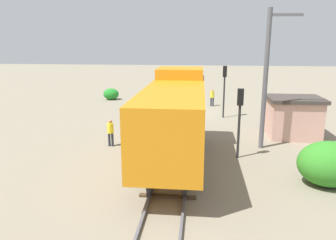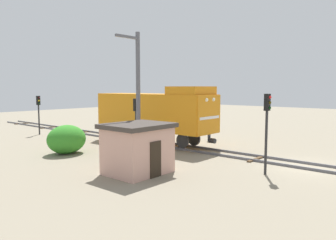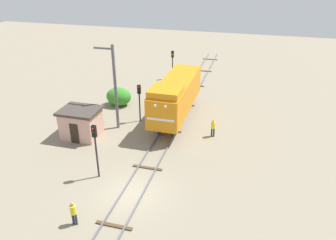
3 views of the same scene
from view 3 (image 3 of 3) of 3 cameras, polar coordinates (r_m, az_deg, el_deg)
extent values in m
plane|color=gray|center=(23.75, -6.15, -12.63)|extent=(116.88, 116.88, 0.00)
cube|color=#595960|center=(23.93, -7.80, -12.15)|extent=(0.10, 77.92, 0.16)
cube|color=#595960|center=(23.49, -4.48, -12.80)|extent=(0.10, 77.92, 0.16)
cube|color=#4C3823|center=(21.50, -9.39, -17.68)|extent=(2.40, 0.24, 0.09)
cube|color=#4C3823|center=(26.16, -3.60, -8.29)|extent=(2.40, 0.24, 0.09)
cube|color=#4C3823|center=(31.47, 0.17, -1.84)|extent=(2.40, 0.24, 0.09)
cube|color=#4C3823|center=(37.16, 2.79, 2.69)|extent=(2.40, 0.24, 0.09)
cube|color=#4C3823|center=(43.08, 4.72, 6.00)|extent=(2.40, 0.24, 0.09)
cube|color=#4C3823|center=(49.14, 6.19, 8.50)|extent=(2.40, 0.24, 0.09)
cube|color=#4C3823|center=(55.31, 7.35, 10.44)|extent=(2.40, 0.24, 0.09)
cube|color=orange|center=(32.85, 1.47, 4.51)|extent=(2.90, 11.00, 2.90)
cube|color=orange|center=(28.70, -0.38, 4.99)|extent=(2.75, 2.80, 0.60)
cube|color=orange|center=(27.94, -1.28, 0.46)|extent=(2.84, 0.10, 2.84)
cube|color=white|center=(27.99, -1.30, 0.06)|extent=(2.46, 0.06, 0.20)
sphere|color=white|center=(27.56, -2.23, 2.59)|extent=(0.28, 0.28, 0.28)
sphere|color=white|center=(27.32, -0.43, 2.39)|extent=(0.28, 0.28, 0.28)
cylinder|color=#262628|center=(28.54, -1.42, -3.14)|extent=(0.36, 0.50, 0.36)
cylinder|color=#262628|center=(30.60, -1.56, -1.31)|extent=(0.18, 1.10, 1.10)
cylinder|color=#262628|center=(30.26, 1.06, -1.64)|extent=(0.18, 1.10, 1.10)
cylinder|color=#262628|center=(37.09, 1.74, 3.78)|extent=(0.18, 1.10, 1.10)
cylinder|color=#262628|center=(36.80, 3.92, 3.55)|extent=(0.18, 1.10, 1.10)
cylinder|color=#262628|center=(24.59, -12.36, -5.47)|extent=(0.14, 0.14, 4.35)
cube|color=black|center=(23.75, -12.76, -1.92)|extent=(0.32, 0.24, 0.90)
sphere|color=red|center=(23.52, -12.97, -1.50)|extent=(0.16, 0.16, 0.16)
sphere|color=#3C3306|center=(23.65, -12.91, -2.10)|extent=(0.16, 0.16, 0.16)
sphere|color=black|center=(23.78, -12.84, -2.69)|extent=(0.16, 0.16, 0.16)
cylinder|color=#262628|center=(32.74, -4.97, 2.89)|extent=(0.14, 0.14, 3.89)
cube|color=black|center=(32.19, -5.07, 5.33)|extent=(0.32, 0.24, 0.90)
sphere|color=red|center=(31.97, -5.18, 5.70)|extent=(0.16, 0.16, 0.16)
sphere|color=#3C3306|center=(32.07, -5.16, 5.23)|extent=(0.16, 0.16, 0.16)
sphere|color=black|center=(32.17, -5.14, 4.77)|extent=(0.16, 0.16, 0.16)
cylinder|color=#262628|center=(45.19, 0.79, 9.58)|extent=(0.14, 0.14, 3.86)
cube|color=black|center=(44.79, 0.80, 11.39)|extent=(0.32, 0.24, 0.90)
sphere|color=#390606|center=(44.59, 0.76, 11.68)|extent=(0.16, 0.16, 0.16)
sphere|color=yellow|center=(44.66, 0.75, 11.34)|extent=(0.16, 0.16, 0.16)
sphere|color=black|center=(44.73, 0.75, 10.99)|extent=(0.16, 0.16, 0.16)
cylinder|color=#262B38|center=(21.93, -16.19, -16.14)|extent=(0.15, 0.15, 0.85)
cylinder|color=#262B38|center=(21.85, -15.72, -16.27)|extent=(0.15, 0.15, 0.85)
cylinder|color=yellow|center=(21.41, -16.20, -14.74)|extent=(0.38, 0.38, 0.62)
sphere|color=tan|center=(21.15, -16.35, -13.87)|extent=(0.23, 0.23, 0.23)
cylinder|color=#262B38|center=(30.65, 7.62, -2.11)|extent=(0.15, 0.15, 0.85)
cylinder|color=#262B38|center=(30.63, 7.99, -2.15)|extent=(0.15, 0.15, 0.85)
cylinder|color=yellow|center=(30.30, 7.89, -0.90)|extent=(0.38, 0.38, 0.62)
sphere|color=tan|center=(30.12, 7.93, -0.18)|extent=(0.23, 0.23, 0.23)
cylinder|color=#595960|center=(30.89, -9.14, 5.48)|extent=(0.28, 0.28, 8.17)
cube|color=#595960|center=(30.19, -11.24, 12.16)|extent=(1.80, 0.16, 0.16)
cube|color=#D19E8C|center=(31.05, -14.86, -0.70)|extent=(3.20, 2.60, 2.50)
cube|color=#3F3833|center=(30.48, -15.15, 1.60)|extent=(3.50, 2.90, 0.24)
cube|color=#2D2319|center=(30.19, -16.00, -2.30)|extent=(0.80, 0.06, 1.90)
ellipsoid|color=#328526|center=(37.17, -8.58, 4.06)|extent=(2.81, 2.30, 2.04)
camera|label=1|loc=(47.34, 4.86, 15.81)|focal=35.00mm
camera|label=2|loc=(30.83, -48.57, -2.43)|focal=35.00mm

